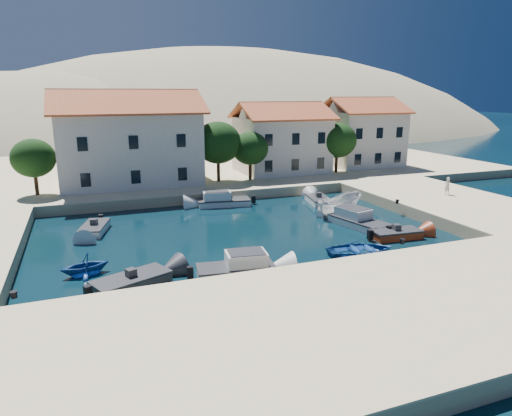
# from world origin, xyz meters

# --- Properties ---
(ground) EXTENTS (400.00, 400.00, 0.00)m
(ground) POSITION_xyz_m (0.00, 0.00, 0.00)
(ground) COLOR black
(ground) RESTS_ON ground
(quay_south) EXTENTS (52.00, 12.00, 1.00)m
(quay_south) POSITION_xyz_m (0.00, -6.00, 0.50)
(quay_south) COLOR beige
(quay_south) RESTS_ON ground
(quay_east) EXTENTS (11.00, 20.00, 1.00)m
(quay_east) POSITION_xyz_m (20.50, 10.00, 0.50)
(quay_east) COLOR beige
(quay_east) RESTS_ON ground
(quay_north) EXTENTS (80.00, 36.00, 1.00)m
(quay_north) POSITION_xyz_m (2.00, 38.00, 0.50)
(quay_north) COLOR beige
(quay_north) RESTS_ON ground
(hills) EXTENTS (254.00, 176.00, 99.00)m
(hills) POSITION_xyz_m (20.64, 123.62, -23.40)
(hills) COLOR tan
(hills) RESTS_ON ground
(building_left) EXTENTS (14.70, 9.45, 9.70)m
(building_left) POSITION_xyz_m (-6.00, 28.00, 5.94)
(building_left) COLOR beige
(building_left) RESTS_ON quay_north
(building_mid) EXTENTS (10.50, 8.40, 8.30)m
(building_mid) POSITION_xyz_m (12.00, 29.00, 5.22)
(building_mid) COLOR beige
(building_mid) RESTS_ON quay_north
(building_right) EXTENTS (9.45, 8.40, 8.80)m
(building_right) POSITION_xyz_m (24.00, 30.00, 5.47)
(building_right) COLOR beige
(building_right) RESTS_ON quay_north
(trees) EXTENTS (37.30, 5.30, 6.45)m
(trees) POSITION_xyz_m (4.51, 25.46, 4.84)
(trees) COLOR #382314
(trees) RESTS_ON quay_north
(bollards) EXTENTS (29.36, 9.56, 0.30)m
(bollards) POSITION_xyz_m (2.80, 3.87, 1.15)
(bollards) COLOR black
(bollards) RESTS_ON ground
(motorboat_grey_sw) EXTENTS (4.61, 3.35, 1.25)m
(motorboat_grey_sw) POSITION_xyz_m (-8.78, 2.47, 0.29)
(motorboat_grey_sw) COLOR #2C2D31
(motorboat_grey_sw) RESTS_ON ground
(cabin_cruiser_south) EXTENTS (4.74, 2.52, 1.60)m
(cabin_cruiser_south) POSITION_xyz_m (-2.90, 1.90, 0.48)
(cabin_cruiser_south) COLOR silver
(cabin_cruiser_south) RESTS_ON ground
(rowboat_south) EXTENTS (4.94, 3.88, 0.93)m
(rowboat_south) POSITION_xyz_m (5.97, 2.38, 0.00)
(rowboat_south) COLOR navy
(rowboat_south) RESTS_ON ground
(motorboat_red_se) EXTENTS (3.80, 1.90, 1.25)m
(motorboat_red_se) POSITION_xyz_m (10.38, 4.43, 0.30)
(motorboat_red_se) COLOR maroon
(motorboat_red_se) RESTS_ON ground
(cabin_cruiser_east) EXTENTS (3.17, 5.52, 1.60)m
(cabin_cruiser_east) POSITION_xyz_m (9.52, 7.95, 0.48)
(cabin_cruiser_east) COLOR silver
(cabin_cruiser_east) RESTS_ON ground
(boat_east) EXTENTS (5.52, 3.54, 2.00)m
(boat_east) POSITION_xyz_m (9.92, 11.64, 0.00)
(boat_east) COLOR silver
(boat_east) RESTS_ON ground
(motorboat_white_ne) EXTENTS (2.53, 4.11, 1.25)m
(motorboat_white_ne) POSITION_xyz_m (10.30, 16.18, 0.29)
(motorboat_white_ne) COLOR silver
(motorboat_white_ne) RESTS_ON ground
(rowboat_west) EXTENTS (3.16, 2.87, 1.44)m
(rowboat_west) POSITION_xyz_m (-11.13, 5.24, 0.00)
(rowboat_west) COLOR navy
(rowboat_west) RESTS_ON ground
(motorboat_white_west) EXTENTS (2.61, 4.09, 1.25)m
(motorboat_white_west) POSITION_xyz_m (-10.33, 13.92, 0.29)
(motorboat_white_west) COLOR silver
(motorboat_white_west) RESTS_ON ground
(cabin_cruiser_north) EXTENTS (5.17, 2.82, 1.60)m
(cabin_cruiser_north) POSITION_xyz_m (1.47, 18.59, 0.48)
(cabin_cruiser_north) COLOR silver
(cabin_cruiser_north) RESTS_ON ground
(pedestrian) EXTENTS (0.62, 0.42, 1.67)m
(pedestrian) POSITION_xyz_m (21.37, 11.29, 1.84)
(pedestrian) COLOR beige
(pedestrian) RESTS_ON quay_east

